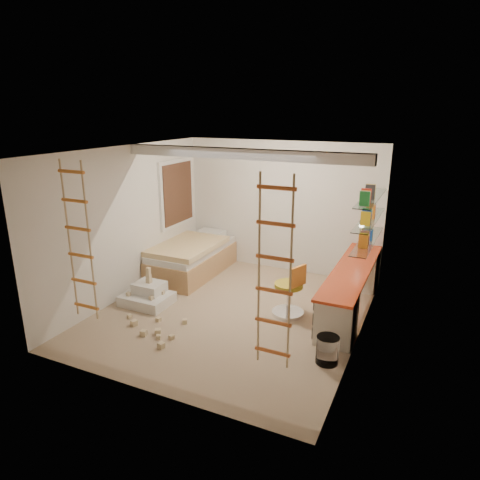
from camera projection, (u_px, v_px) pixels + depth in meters
The scene contains 15 objects.
floor at pixel (232, 312), 6.96m from camera, with size 4.50×4.50×0.00m, color tan.
ceiling_beam at pixel (240, 154), 6.48m from camera, with size 4.00×0.18×0.16m, color white.
window_frame at pixel (177, 193), 8.60m from camera, with size 0.06×1.15×1.35m, color white.
window_blind at pixel (178, 193), 8.59m from camera, with size 0.02×1.00×1.20m, color #4C2D1E.
rope_ladder_left at pixel (79, 242), 5.55m from camera, with size 0.41×0.04×2.13m, color #C57221, non-canonical shape.
rope_ladder_right at pixel (274, 275), 4.46m from camera, with size 0.41×0.04×2.13m, color #C04A20, non-canonical shape.
waste_bin at pixel (327, 350), 5.53m from camera, with size 0.30×0.30×0.37m, color white.
desk at pixel (351, 288), 6.90m from camera, with size 0.56×2.80×0.75m.
shelves at pixel (369, 220), 6.75m from camera, with size 0.25×1.80×0.71m.
bed at pixel (192, 258), 8.52m from camera, with size 1.02×2.00×0.69m.
task_lamp at pixel (362, 230), 7.53m from camera, with size 0.14×0.36×0.57m.
swivel_chair at pixel (290, 296), 6.79m from camera, with size 0.67×0.67×0.87m.
play_platform at pixel (148, 296), 7.24m from camera, with size 0.80×0.62×0.36m.
toy_blocks at pixel (152, 310), 6.67m from camera, with size 1.34×1.25×0.63m.
books at pixel (370, 214), 6.72m from camera, with size 0.14×0.58×0.92m.
Camera 1 is at (2.78, -5.67, 3.17)m, focal length 32.00 mm.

